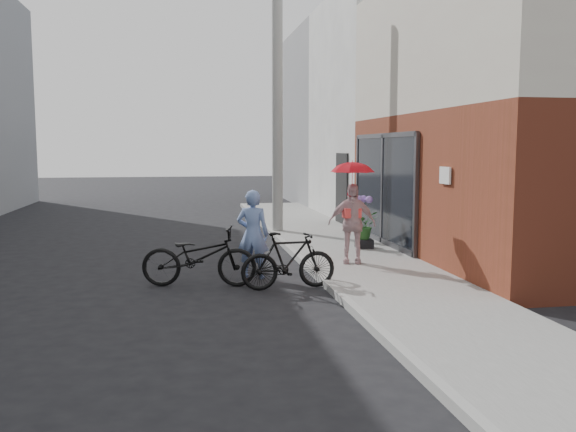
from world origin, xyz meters
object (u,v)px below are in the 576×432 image
object	(u,v)px
utility_pole	(277,101)
bike_left	(199,257)
planter	(364,243)
officer	(253,234)
kimono_woman	(352,223)
bike_right	(288,260)

from	to	relation	value
utility_pole	bike_left	bearing A→B (deg)	-111.22
utility_pole	planter	world-z (taller)	utility_pole
utility_pole	officer	world-z (taller)	utility_pole
kimono_woman	planter	xyz separation A→B (m)	(0.76, 1.64, -0.66)
utility_pole	bike_right	world-z (taller)	utility_pole
utility_pole	planter	size ratio (longest dim) A/B	19.26
officer	planter	size ratio (longest dim) A/B	4.32
bike_right	bike_left	bearing A→B (deg)	67.60
planter	bike_left	bearing A→B (deg)	-144.48
bike_left	kimono_woman	distance (m)	3.08
utility_pole	kimono_woman	size ratio (longest dim) A/B	4.63
officer	kimono_woman	xyz separation A→B (m)	(1.94, 0.48, 0.09)
bike_left	kimono_woman	bearing A→B (deg)	-60.77
bike_left	planter	world-z (taller)	bike_left
bike_right	planter	bearing A→B (deg)	-40.73
utility_pole	kimono_woman	distance (m)	5.49
bike_right	planter	world-z (taller)	bike_right
officer	planter	bearing A→B (deg)	-123.90
officer	planter	world-z (taller)	officer
bike_left	planter	xyz separation A→B (m)	(3.66, 2.61, -0.29)
officer	bike_left	world-z (taller)	officer
utility_pole	kimono_woman	world-z (taller)	utility_pole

